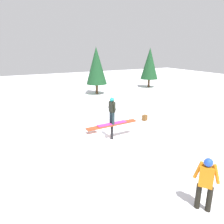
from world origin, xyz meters
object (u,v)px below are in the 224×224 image
Objects in this scene: pine_tree_near at (150,64)px; pine_tree_far at (96,66)px; main_rider_on_rail at (112,112)px; backpack_on_snow at (145,118)px; bystander_orange at (206,182)px; loose_snowboard_white at (171,121)px; rail_feature at (112,126)px.

pine_tree_far reaches higher than pine_tree_near.
main_rider_on_rail reaches higher than backpack_on_snow.
backpack_on_snow is at bearing -59.24° from bystander_orange.
main_rider_on_rail is 0.35× the size of pine_tree_far.
pine_tree_far is at bearing -48.78° from bystander_orange.
loose_snowboard_white is 12.46m from pine_tree_near.
pine_tree_near is (10.64, 16.62, 1.77)m from bystander_orange.
loose_snowboard_white is 0.30× the size of pine_tree_near.
rail_feature is 0.62× the size of pine_tree_near.
loose_snowboard_white is at bearing -120.45° from pine_tree_near.
pine_tree_far is at bearing -174.15° from pine_tree_near.
bystander_orange is 4.60× the size of backpack_on_snow.
loose_snowboard_white is 3.91× the size of backpack_on_snow.
rail_feature is 5.50m from bystander_orange.
pine_tree_far reaches higher than bystander_orange.
rail_feature is 0.61× the size of pine_tree_far.
main_rider_on_rail is at bearing -110.14° from pine_tree_far.
rail_feature is 0.74m from main_rider_on_rail.
pine_tree_far reaches higher than main_rider_on_rail.
backpack_on_snow is at bearing -94.55° from pine_tree_far.
backpack_on_snow is 12.36m from pine_tree_near.
pine_tree_far is (-0.59, 9.81, 2.69)m from loose_snowboard_white.
pine_tree_near is at bearing 43.19° from rail_feature.
backpack_on_snow is (-1.29, 0.96, 0.16)m from loose_snowboard_white.
rail_feature is at bearing -133.57° from pine_tree_near.
rail_feature is at bearing -127.74° from loose_snowboard_white.
pine_tree_near reaches higher than loose_snowboard_white.
bystander_orange is at bearing -134.13° from backpack_on_snow.
pine_tree_near reaches higher than bystander_orange.
pine_tree_far is (3.83, 10.43, 2.03)m from rail_feature.
loose_snowboard_white is (4.47, 6.12, -0.87)m from bystander_orange.
rail_feature is 11.30m from pine_tree_far.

